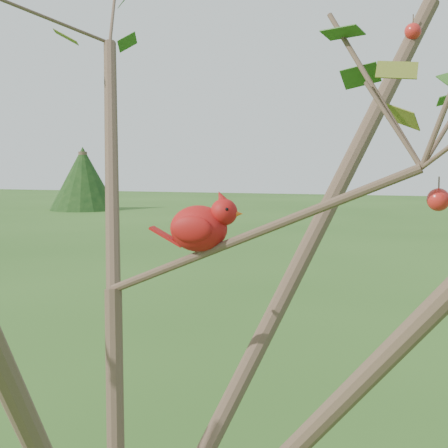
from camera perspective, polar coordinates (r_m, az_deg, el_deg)
name	(u,v)px	position (r m, az deg, el deg)	size (l,w,h in m)	color
crabapple_tree	(118,211)	(1.26, -8.79, 1.09)	(2.35, 2.05, 2.95)	#463326
cardinal	(202,226)	(1.31, -1.85, -0.18)	(0.19, 0.10, 0.13)	#A60E13
distant_trees	(323,176)	(26.55, 8.20, 3.99)	(39.26, 17.77, 3.48)	#463326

